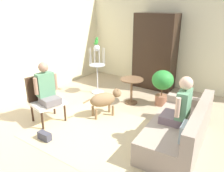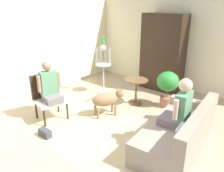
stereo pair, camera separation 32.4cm
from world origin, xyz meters
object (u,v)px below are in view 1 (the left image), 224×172
at_px(couch, 180,130).
at_px(dog, 104,99).
at_px(armoire_cabinet, 155,52).
at_px(handbag, 45,136).
at_px(bird_cage_stand, 97,67).
at_px(person_on_armchair, 46,87).
at_px(parrot, 96,41).
at_px(potted_plant, 162,83).
at_px(person_on_couch, 180,105).
at_px(armchair, 44,95).
at_px(round_end_table, 132,87).

height_order(couch, dog, couch).
relative_size(armoire_cabinet, handbag, 7.91).
height_order(couch, bird_cage_stand, bird_cage_stand).
relative_size(person_on_armchair, parrot, 4.26).
distance_m(dog, bird_cage_stand, 1.47).
relative_size(bird_cage_stand, parrot, 6.83).
height_order(bird_cage_stand, potted_plant, bird_cage_stand).
distance_m(potted_plant, handbag, 3.01).
xyz_separation_m(couch, parrot, (-2.77, 1.14, 1.19)).
bearing_deg(bird_cage_stand, armoire_cabinet, 50.57).
xyz_separation_m(dog, potted_plant, (0.83, 1.29, 0.18)).
height_order(person_on_couch, person_on_armchair, person_on_armchair).
bearing_deg(armchair, handbag, -42.33).
distance_m(dog, handbag, 1.51).
height_order(parrot, potted_plant, parrot).
bearing_deg(armchair, person_on_couch, 14.99).
bearing_deg(parrot, dog, -45.62).
xyz_separation_m(armchair, bird_cage_stand, (-0.03, 1.89, 0.19)).
relative_size(bird_cage_stand, armoire_cabinet, 0.63).
distance_m(person_on_armchair, handbag, 1.02).
distance_m(armoire_cabinet, handbag, 3.95).
xyz_separation_m(person_on_couch, handbag, (-2.08, -1.29, -0.69)).
xyz_separation_m(armchair, dog, (0.96, 0.87, -0.17)).
height_order(dog, parrot, parrot).
distance_m(person_on_armchair, potted_plant, 2.75).
bearing_deg(armchair, armoire_cabinet, 71.63).
distance_m(couch, person_on_armchair, 2.75).
height_order(dog, handbag, dog).
xyz_separation_m(parrot, armoire_cabinet, (1.10, 1.34, -0.39)).
bearing_deg(potted_plant, armchair, -129.73).
bearing_deg(armoire_cabinet, armchair, -108.37).
bearing_deg(person_on_couch, armoire_cabinet, 123.03).
relative_size(armchair, round_end_table, 1.51).
height_order(armchair, parrot, parrot).
bearing_deg(potted_plant, dog, -122.77).
distance_m(couch, bird_cage_stand, 3.03).
distance_m(bird_cage_stand, potted_plant, 1.85).
xyz_separation_m(couch, person_on_armchair, (-2.58, -0.78, 0.52)).
bearing_deg(potted_plant, parrot, -171.61).
relative_size(person_on_couch, potted_plant, 0.97).
relative_size(person_on_couch, armoire_cabinet, 0.40).
bearing_deg(person_on_armchair, parrot, 95.43).
distance_m(armchair, person_on_couch, 2.80).
relative_size(bird_cage_stand, handbag, 5.00).
relative_size(dog, handbag, 3.05).
relative_size(armchair, person_on_couch, 1.14).
distance_m(round_end_table, handbag, 2.45).
distance_m(round_end_table, parrot, 1.55).
bearing_deg(couch, person_on_couch, -147.50).
relative_size(round_end_table, potted_plant, 0.73).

